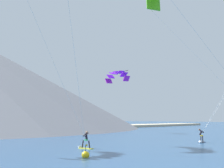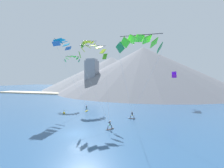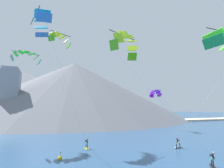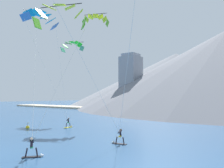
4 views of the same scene
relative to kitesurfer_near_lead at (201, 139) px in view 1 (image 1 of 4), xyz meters
name	(u,v)px [view 1 (image 1 of 4)]	position (x,y,z in m)	size (l,w,h in m)	color
kitesurfer_near_lead	(201,139)	(0.00, 0.00, 0.00)	(1.78, 0.73, 1.63)	black
kitesurfer_near_trail	(84,144)	(-13.40, 4.84, -0.01)	(0.58, 1.76, 1.65)	yellow
parafoil_kite_distant_mid_solo	(117,75)	(11.30, 22.13, 10.40)	(2.14, 5.80, 2.13)	purple
race_marker_buoy	(86,155)	(-17.67, 0.16, -0.29)	(0.56, 0.56, 1.02)	yellow
shore_building_quay_east	(33,119)	(11.41, 49.55, 2.09)	(5.81, 5.86, 5.05)	beige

